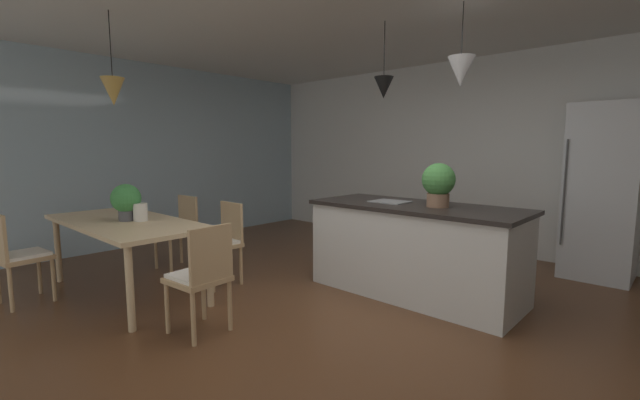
# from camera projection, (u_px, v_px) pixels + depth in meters

# --- Properties ---
(ground_plane) EXTENTS (10.00, 8.40, 0.04)m
(ground_plane) POSITION_uv_depth(u_px,v_px,m) (347.00, 324.00, 3.46)
(ground_plane) COLOR brown
(wall_back_kitchen) EXTENTS (10.00, 0.12, 2.70)m
(wall_back_kitchen) POSITION_uv_depth(u_px,v_px,m) (496.00, 156.00, 5.67)
(wall_back_kitchen) COLOR silver
(wall_back_kitchen) RESTS_ON ground_plane
(window_wall_left_glazing) EXTENTS (0.06, 8.40, 2.70)m
(window_wall_left_glazing) POSITION_uv_depth(u_px,v_px,m) (131.00, 155.00, 6.01)
(window_wall_left_glazing) COLOR #9EB7C6
(window_wall_left_glazing) RESTS_ON ground_plane
(dining_table) EXTENTS (1.99, 0.88, 0.74)m
(dining_table) POSITION_uv_depth(u_px,v_px,m) (125.00, 227.00, 4.07)
(dining_table) COLOR #D1B284
(dining_table) RESTS_ON ground_plane
(chair_near_left) EXTENTS (0.44, 0.44, 0.87)m
(chair_near_left) POSITION_uv_depth(u_px,v_px,m) (17.00, 254.00, 3.80)
(chair_near_left) COLOR tan
(chair_near_left) RESTS_ON ground_plane
(chair_far_left) EXTENTS (0.42, 0.42, 0.87)m
(chair_far_left) POSITION_uv_depth(u_px,v_px,m) (179.00, 229.00, 4.99)
(chair_far_left) COLOR tan
(chair_far_left) RESTS_ON ground_plane
(chair_far_right) EXTENTS (0.41, 0.41, 0.87)m
(chair_far_right) POSITION_uv_depth(u_px,v_px,m) (222.00, 240.00, 4.39)
(chair_far_right) COLOR tan
(chair_far_right) RESTS_ON ground_plane
(chair_kitchen_end) EXTENTS (0.43, 0.43, 0.87)m
(chair_kitchen_end) POSITION_uv_depth(u_px,v_px,m) (202.00, 275.00, 3.19)
(chair_kitchen_end) COLOR tan
(chair_kitchen_end) RESTS_ON ground_plane
(kitchen_island) EXTENTS (2.07, 0.87, 0.91)m
(kitchen_island) POSITION_uv_depth(u_px,v_px,m) (415.00, 249.00, 4.08)
(kitchen_island) COLOR silver
(kitchen_island) RESTS_ON ground_plane
(refrigerator) EXTENTS (0.68, 0.67, 1.93)m
(refrigerator) POSITION_uv_depth(u_px,v_px,m) (602.00, 192.00, 4.55)
(refrigerator) COLOR silver
(refrigerator) RESTS_ON ground_plane
(pendant_over_table) EXTENTS (0.21, 0.21, 0.86)m
(pendant_over_table) POSITION_uv_depth(u_px,v_px,m) (113.00, 91.00, 3.84)
(pendant_over_table) COLOR black
(pendant_over_island_main) EXTENTS (0.20, 0.20, 0.75)m
(pendant_over_island_main) POSITION_uv_depth(u_px,v_px,m) (384.00, 87.00, 4.15)
(pendant_over_island_main) COLOR black
(pendant_over_island_aux) EXTENTS (0.23, 0.23, 0.72)m
(pendant_over_island_aux) POSITION_uv_depth(u_px,v_px,m) (461.00, 71.00, 3.60)
(pendant_over_island_aux) COLOR black
(potted_plant_on_island) EXTENTS (0.31, 0.31, 0.41)m
(potted_plant_on_island) POSITION_uv_depth(u_px,v_px,m) (438.00, 183.00, 3.84)
(potted_plant_on_island) COLOR #8C664C
(potted_plant_on_island) RESTS_ON kitchen_island
(potted_plant_on_table) EXTENTS (0.28, 0.28, 0.36)m
(potted_plant_on_table) POSITION_uv_depth(u_px,v_px,m) (126.00, 200.00, 4.02)
(potted_plant_on_table) COLOR #4C4C51
(potted_plant_on_table) RESTS_ON dining_table
(vase_on_dining_table) EXTENTS (0.13, 0.13, 0.18)m
(vase_on_dining_table) POSITION_uv_depth(u_px,v_px,m) (140.00, 212.00, 4.02)
(vase_on_dining_table) COLOR silver
(vase_on_dining_table) RESTS_ON dining_table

